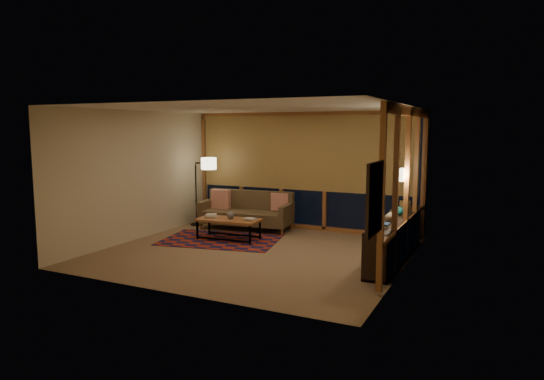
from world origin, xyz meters
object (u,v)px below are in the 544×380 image
at_px(sofa, 246,211).
at_px(coffee_table, 229,229).
at_px(floor_lamp, 196,191).
at_px(bookshelf, 395,239).

xyz_separation_m(sofa, coffee_table, (0.18, -1.08, -0.21)).
relative_size(floor_lamp, bookshelf, 0.55).
bearing_deg(sofa, coffee_table, -86.24).
distance_m(coffee_table, bookshelf, 3.48).
height_order(sofa, bookshelf, sofa).
bearing_deg(bookshelf, sofa, 162.98).
distance_m(sofa, coffee_table, 1.11).
bearing_deg(sofa, floor_lamp, 177.56).
bearing_deg(sofa, bookshelf, -22.89).
bearing_deg(coffee_table, bookshelf, -4.27).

